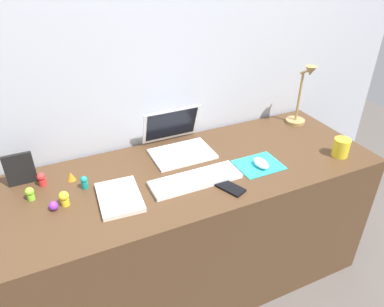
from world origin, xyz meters
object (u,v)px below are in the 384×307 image
(laptop, at_px, (177,140))
(toy_figurine_purple, at_px, (54,206))
(toy_figurine_orange, at_px, (71,176))
(mouse, at_px, (261,163))
(keyboard, at_px, (196,180))
(desk_lamp, at_px, (302,97))
(cell_phone, at_px, (230,188))
(toy_figurine_lime, at_px, (30,193))
(toy_figurine_red, at_px, (42,179))
(toy_figurine_yellow, at_px, (64,198))
(coffee_mug, at_px, (341,147))
(toy_figurine_teal, at_px, (84,182))
(notebook_pad, at_px, (119,197))
(picture_frame, at_px, (20,169))

(laptop, height_order, toy_figurine_purple, laptop)
(toy_figurine_orange, bearing_deg, mouse, -17.78)
(keyboard, bearing_deg, desk_lamp, 18.87)
(cell_phone, xyz_separation_m, toy_figurine_lime, (-0.79, 0.28, 0.03))
(toy_figurine_red, distance_m, toy_figurine_yellow, 0.19)
(mouse, relative_size, cell_phone, 0.75)
(coffee_mug, height_order, toy_figurine_yellow, coffee_mug)
(keyboard, distance_m, toy_figurine_orange, 0.56)
(laptop, relative_size, toy_figurine_teal, 4.97)
(toy_figurine_yellow, bearing_deg, toy_figurine_red, 111.21)
(desk_lamp, xyz_separation_m, toy_figurine_purple, (-1.38, -0.20, -0.15))
(toy_figurine_purple, distance_m, toy_figurine_red, 0.19)
(keyboard, relative_size, cell_phone, 3.20)
(toy_figurine_purple, bearing_deg, cell_phone, -13.78)
(toy_figurine_lime, bearing_deg, cell_phone, -19.74)
(toy_figurine_teal, distance_m, toy_figurine_red, 0.19)
(laptop, bearing_deg, toy_figurine_yellow, -159.57)
(laptop, bearing_deg, keyboard, -96.84)
(toy_figurine_teal, distance_m, toy_figurine_yellow, 0.13)
(toy_figurine_red, bearing_deg, toy_figurine_yellow, -68.79)
(toy_figurine_red, bearing_deg, notebook_pad, -40.20)
(toy_figurine_teal, xyz_separation_m, toy_figurine_yellow, (-0.09, -0.08, 0.00))
(cell_phone, height_order, toy_figurine_yellow, toy_figurine_yellow)
(cell_phone, xyz_separation_m, toy_figurine_red, (-0.73, 0.37, 0.03))
(cell_phone, xyz_separation_m, toy_figurine_yellow, (-0.66, 0.19, 0.03))
(cell_phone, distance_m, desk_lamp, 0.79)
(keyboard, distance_m, toy_figurine_teal, 0.48)
(cell_phone, bearing_deg, toy_figurine_purple, 143.09)
(mouse, xyz_separation_m, toy_figurine_orange, (-0.83, 0.27, -0.00))
(toy_figurine_yellow, bearing_deg, laptop, 20.43)
(desk_lamp, distance_m, toy_figurine_purple, 1.40)
(picture_frame, relative_size, coffee_mug, 1.63)
(notebook_pad, xyz_separation_m, coffee_mug, (1.09, -0.12, 0.04))
(toy_figurine_yellow, bearing_deg, coffee_mug, -7.72)
(laptop, height_order, picture_frame, laptop)
(coffee_mug, distance_m, toy_figurine_teal, 1.23)
(laptop, relative_size, picture_frame, 2.00)
(cell_phone, height_order, desk_lamp, desk_lamp)
(coffee_mug, bearing_deg, cell_phone, -179.12)
(laptop, distance_m, toy_figurine_orange, 0.54)
(cell_phone, bearing_deg, picture_frame, 129.65)
(keyboard, distance_m, picture_frame, 0.76)
(desk_lamp, bearing_deg, toy_figurine_lime, -176.26)
(laptop, xyz_separation_m, toy_figurine_teal, (-0.49, -0.13, -0.02))
(desk_lamp, bearing_deg, coffee_mug, -95.87)
(notebook_pad, distance_m, toy_figurine_purple, 0.26)
(toy_figurine_lime, relative_size, toy_figurine_teal, 0.97)
(notebook_pad, xyz_separation_m, picture_frame, (-0.36, 0.29, 0.06))
(notebook_pad, xyz_separation_m, toy_figurine_yellow, (-0.21, 0.05, 0.03))
(toy_figurine_lime, bearing_deg, toy_figurine_yellow, -38.08)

